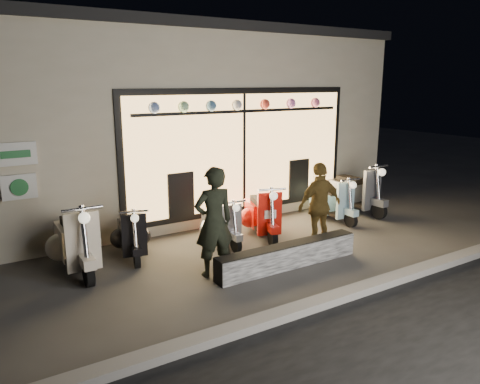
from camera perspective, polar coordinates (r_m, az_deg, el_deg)
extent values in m
plane|color=#383533|center=(8.37, 2.95, -7.71)|extent=(40.00, 40.00, 0.00)
cube|color=slate|center=(6.94, 12.68, -12.11)|extent=(40.00, 0.25, 0.12)
cube|color=beige|center=(12.28, -10.56, 8.44)|extent=(10.00, 6.00, 4.00)
cube|color=black|center=(12.29, -11.00, 18.23)|extent=(10.20, 6.20, 0.20)
cube|color=black|center=(10.01, 0.31, 4.99)|extent=(5.45, 0.06, 2.65)
cube|color=#FFBF6B|center=(9.98, 0.43, 4.96)|extent=(5.20, 0.04, 2.40)
cube|color=black|center=(9.85, 0.57, 9.83)|extent=(4.90, 0.06, 0.06)
cube|color=white|center=(8.47, -25.70, 4.19)|extent=(0.65, 0.04, 0.38)
cube|color=white|center=(8.56, -25.33, 0.56)|extent=(0.55, 0.04, 0.42)
cube|color=black|center=(7.83, 5.86, -7.74)|extent=(2.67, 0.28, 0.40)
cylinder|color=black|center=(8.45, -0.49, -6.40)|extent=(0.10, 0.30, 0.30)
cylinder|color=black|center=(9.19, -3.08, -4.78)|extent=(0.12, 0.30, 0.30)
cube|color=#ACACB0|center=(8.50, -1.08, -3.87)|extent=(0.41, 0.08, 0.72)
cube|color=#ACACB0|center=(9.06, -2.86, -3.82)|extent=(0.40, 0.63, 0.40)
cube|color=black|center=(8.92, -2.63, -2.46)|extent=(0.27, 0.50, 0.11)
sphere|color=#FFF2CC|center=(8.24, -0.47, -1.95)|extent=(0.14, 0.14, 0.13)
cylinder|color=black|center=(8.77, 4.00, -5.52)|extent=(0.20, 0.36, 0.35)
cylinder|color=black|center=(9.70, 2.15, -3.64)|extent=(0.22, 0.37, 0.35)
cube|color=red|center=(8.85, 3.62, -2.65)|extent=(0.47, 0.21, 0.84)
cube|color=red|center=(9.54, 2.33, -2.58)|extent=(0.63, 0.81, 0.47)
cube|color=black|center=(9.38, 2.52, -1.07)|extent=(0.45, 0.63, 0.12)
sphere|color=#FFF2CC|center=(8.54, 4.11, -0.49)|extent=(0.19, 0.19, 0.15)
cylinder|color=black|center=(7.96, -12.46, -7.98)|extent=(0.15, 0.32, 0.31)
cylinder|color=black|center=(8.80, -13.24, -5.93)|extent=(0.17, 0.32, 0.31)
cube|color=black|center=(8.02, -12.77, -5.17)|extent=(0.42, 0.15, 0.74)
cube|color=black|center=(8.66, -13.23, -4.94)|extent=(0.50, 0.70, 0.41)
cube|color=black|center=(8.50, -13.25, -3.50)|extent=(0.35, 0.55, 0.11)
sphere|color=#FFF2CC|center=(7.73, -12.71, -3.14)|extent=(0.16, 0.16, 0.14)
cylinder|color=black|center=(7.46, -17.97, -9.51)|extent=(0.12, 0.39, 0.38)
cylinder|color=black|center=(8.50, -19.67, -6.80)|extent=(0.15, 0.39, 0.38)
cube|color=beige|center=(7.52, -18.61, -5.77)|extent=(0.52, 0.10, 0.93)
cube|color=beige|center=(8.31, -19.64, -5.51)|extent=(0.50, 0.81, 0.52)
cube|color=black|center=(8.12, -19.66, -3.62)|extent=(0.34, 0.64, 0.14)
sphere|color=#FFF2CC|center=(7.16, -18.46, -3.02)|extent=(0.17, 0.17, 0.17)
cylinder|color=black|center=(10.14, 13.35, -3.30)|extent=(0.11, 0.33, 0.33)
cylinder|color=black|center=(10.84, 9.98, -2.06)|extent=(0.13, 0.33, 0.33)
cube|color=#94C1D2|center=(10.19, 12.71, -1.01)|extent=(0.44, 0.09, 0.78)
cube|color=#94C1D2|center=(10.72, 10.34, -1.14)|extent=(0.44, 0.69, 0.44)
cube|color=black|center=(10.58, 10.73, 0.15)|extent=(0.30, 0.55, 0.11)
sphere|color=#FFF2CC|center=(9.95, 13.62, 0.81)|extent=(0.15, 0.15, 0.14)
cylinder|color=black|center=(10.89, 16.57, -2.19)|extent=(0.12, 0.38, 0.38)
cylinder|color=black|center=(11.61, 12.33, -0.99)|extent=(0.15, 0.39, 0.38)
cube|color=slate|center=(10.93, 15.78, 0.28)|extent=(0.52, 0.09, 0.92)
cube|color=slate|center=(11.48, 12.79, 0.03)|extent=(0.50, 0.80, 0.52)
cube|color=black|center=(11.34, 13.28, 1.47)|extent=(0.33, 0.64, 0.13)
sphere|color=#FFF2CC|center=(10.69, 16.93, 2.32)|extent=(0.17, 0.17, 0.17)
imported|color=black|center=(7.28, -3.20, -3.68)|extent=(0.67, 0.47, 1.75)
imported|color=brown|center=(8.68, 9.68, -1.60)|extent=(0.95, 0.43, 1.59)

